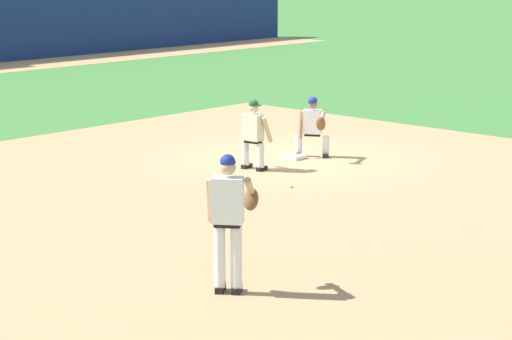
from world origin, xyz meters
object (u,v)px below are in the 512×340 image
baseball (291,186)px  baserunner (254,132)px  first_base_bag (295,157)px  first_baseman (313,125)px  pitcher (229,215)px

baseball → baserunner: size_ratio=0.05×
first_base_bag → baseball: first_base_bag is taller
first_base_bag → baserunner: bearing=-176.1°
first_base_bag → baseball: (-2.14, -1.72, -0.01)m
first_baseman → baserunner: bearing=177.1°
pitcher → baserunner: size_ratio=1.27×
pitcher → baserunner: pitcher is taller
pitcher → first_baseman: size_ratio=1.39×
baserunner → first_base_bag: bearing=3.9°
first_baseman → baserunner: baserunner is taller
baseball → baserunner: 1.92m
baseball → pitcher: bearing=-146.8°
baseball → pitcher: 6.18m
baseball → first_baseman: first_baseman is taller
first_base_bag → baseball: bearing=-141.2°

